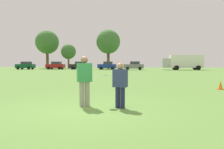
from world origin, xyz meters
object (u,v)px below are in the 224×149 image
object	(u,v)px
player_thrower	(84,78)
parked_car_center	(79,65)
player_defender	(120,83)
frisbee	(104,75)
parked_car_mid_left	(56,65)
parked_car_near_right	(134,66)
parked_car_mid_right	(107,66)
parked_car_near_left	(26,65)
box_truck	(183,62)
bystander_sideline_watcher	(119,66)
traffic_cone	(220,85)

from	to	relation	value
player_thrower	parked_car_center	distance (m)	45.05
player_defender	frisbee	distance (m)	0.69
player_thrower	parked_car_mid_left	xyz separation A→B (m)	(-18.44, 42.65, -0.01)
parked_car_mid_left	parked_car_near_right	distance (m)	18.38
player_defender	frisbee	bearing A→B (deg)	150.12
player_thrower	parked_car_mid_right	xyz separation A→B (m)	(-6.24, 42.82, -0.01)
player_thrower	frisbee	distance (m)	0.67
parked_car_near_left	parked_car_mid_right	world-z (taller)	same
player_thrower	parked_car_near_left	world-z (taller)	parked_car_near_left
parked_car_center	box_truck	bearing A→B (deg)	-1.25
box_truck	bystander_sideline_watcher	world-z (taller)	box_truck
player_defender	frisbee	xyz separation A→B (m)	(-0.56, 0.32, 0.22)
frisbee	bystander_sideline_watcher	bearing A→B (deg)	95.52
player_defender	parked_car_near_right	xyz separation A→B (m)	(-1.34, 41.03, 0.11)
parked_car_mid_right	frisbee	bearing A→B (deg)	-80.84
traffic_cone	bystander_sideline_watcher	xyz separation A→B (m)	(-8.48, 25.64, 0.72)
frisbee	parked_car_center	size ratio (longest dim) A/B	0.06
frisbee	box_truck	distance (m)	43.54
parked_car_mid_left	parked_car_near_right	world-z (taller)	same
parked_car_mid_right	parked_car_near_right	world-z (taller)	same
player_thrower	parked_car_near_right	size ratio (longest dim) A/B	0.39
parked_car_mid_left	box_truck	world-z (taller)	box_truck
parked_car_near_left	box_truck	world-z (taller)	box_truck
traffic_cone	parked_car_mid_left	distance (m)	44.34
traffic_cone	parked_car_mid_left	bearing A→B (deg)	123.62
frisbee	box_truck	bearing A→B (deg)	77.16
traffic_cone	box_truck	xyz separation A→B (m)	(4.21, 36.92, 1.52)
parked_car_near_right	bystander_sideline_watcher	bearing A→B (deg)	-103.18
frisbee	parked_car_near_left	xyz separation A→B (m)	(-26.13, 41.62, -0.11)
player_thrower	box_truck	distance (m)	43.88
frisbee	box_truck	world-z (taller)	box_truck
parked_car_near_right	player_defender	bearing A→B (deg)	-88.13
parked_car_near_left	parked_car_mid_left	world-z (taller)	same
parked_car_near_left	box_truck	size ratio (longest dim) A/B	0.50
box_truck	frisbee	bearing A→B (deg)	-102.84
player_defender	bystander_sideline_watcher	xyz separation A→B (m)	(-3.58, 31.49, 0.14)
frisbee	parked_car_near_right	world-z (taller)	parked_car_near_right
parked_car_near_left	parked_car_near_right	world-z (taller)	same
parked_car_center	box_truck	size ratio (longest dim) A/B	0.50
parked_car_mid_left	parked_car_mid_right	size ratio (longest dim) A/B	1.00
parked_car_mid_right	parked_car_near_right	size ratio (longest dim) A/B	1.00
parked_car_center	player_defender	bearing A→B (deg)	-71.94
bystander_sideline_watcher	player_defender	bearing A→B (deg)	-83.52
player_thrower	box_truck	xyz separation A→B (m)	(10.31, 42.65, 0.82)
parked_car_mid_left	bystander_sideline_watcher	size ratio (longest dim) A/B	2.53
parked_car_near_left	bystander_sideline_watcher	distance (m)	25.37
frisbee	parked_car_mid_right	size ratio (longest dim) A/B	0.06
player_defender	player_thrower	bearing A→B (deg)	174.36
traffic_cone	parked_car_near_right	world-z (taller)	parked_car_near_right
player_thrower	frisbee	bearing A→B (deg)	18.04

